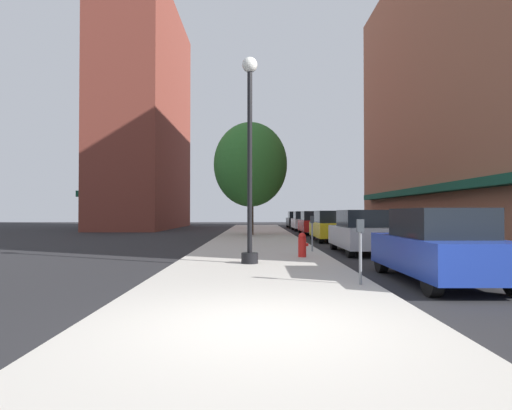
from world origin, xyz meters
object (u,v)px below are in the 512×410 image
at_px(lamppost, 249,155).
at_px(car_yellow, 330,226).
at_px(parking_meter_far, 360,243).
at_px(car_blue, 437,247).
at_px(car_silver, 361,232).
at_px(parking_meter_near, 312,229).
at_px(car_black, 296,220).
at_px(car_white, 303,221).
at_px(tree_near, 250,165).
at_px(car_red, 313,223).
at_px(fire_hydrant, 302,245).

bearing_deg(lamppost, car_yellow, 68.90).
distance_m(parking_meter_far, car_blue, 2.16).
bearing_deg(car_silver, parking_meter_near, -165.32).
bearing_deg(car_black, car_white, -92.03).
height_order(lamppost, car_blue, lamppost).
xyz_separation_m(tree_near, car_white, (4.41, 8.48, -3.88)).
bearing_deg(car_red, fire_hydrant, -100.61).
xyz_separation_m(lamppost, tree_near, (-0.18, 15.78, 1.49)).
bearing_deg(car_white, lamppost, -99.23).
xyz_separation_m(parking_meter_far, car_blue, (1.95, 0.91, -0.14)).
bearing_deg(parking_meter_far, fire_hydrant, 96.40).
height_order(fire_hydrant, car_silver, car_silver).
distance_m(car_blue, car_red, 20.69).
bearing_deg(parking_meter_near, car_yellow, 74.79).
xyz_separation_m(fire_hydrant, car_red, (2.55, 16.30, 0.29)).
height_order(parking_meter_far, car_blue, car_blue).
bearing_deg(car_white, fire_hydrant, -95.79).
height_order(parking_meter_near, car_silver, car_silver).
bearing_deg(car_silver, car_blue, -88.11).
height_order(tree_near, car_blue, tree_near).
bearing_deg(car_black, parking_meter_near, -96.19).
height_order(parking_meter_far, car_white, car_white).
relative_size(car_yellow, car_black, 1.00).
height_order(car_silver, car_white, same).
relative_size(parking_meter_near, car_silver, 0.30).
bearing_deg(parking_meter_far, car_black, 86.73).
bearing_deg(tree_near, car_blue, -76.54).
relative_size(parking_meter_far, car_silver, 0.30).
bearing_deg(car_red, tree_near, -154.63).
height_order(tree_near, car_white, tree_near).
height_order(parking_meter_near, parking_meter_far, same).
xyz_separation_m(car_yellow, car_black, (0.00, 19.65, 0.00)).
bearing_deg(car_silver, tree_near, 112.80).
distance_m(parking_meter_far, car_black, 34.23).
xyz_separation_m(car_blue, car_white, (0.00, 26.92, 0.00)).
height_order(parking_meter_far, tree_near, tree_near).
distance_m(fire_hydrant, tree_near, 14.77).
height_order(lamppost, car_red, lamppost).
height_order(car_white, car_black, same).
bearing_deg(tree_near, car_silver, -69.09).
distance_m(lamppost, car_white, 24.74).
bearing_deg(car_white, car_silver, -89.34).
bearing_deg(lamppost, fire_hydrant, 45.83).
distance_m(fire_hydrant, car_white, 22.67).
distance_m(car_yellow, car_red, 7.08).
bearing_deg(parking_meter_far, tree_near, 97.25).
relative_size(fire_hydrant, car_red, 0.18).
relative_size(lamppost, tree_near, 0.80).
xyz_separation_m(car_blue, car_silver, (0.00, 6.89, 0.00)).
bearing_deg(car_blue, car_black, 89.64).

